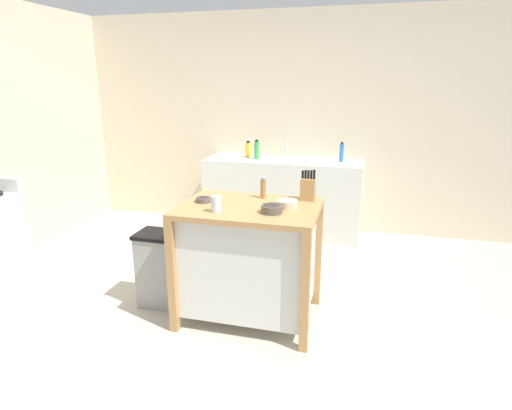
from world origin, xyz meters
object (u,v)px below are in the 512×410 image
Objects in this scene: knife_block at (308,189)px; bowl_stoneware_deep at (203,200)px; bottle_hand_soap at (257,150)px; pepper_grinder at (263,188)px; bottle_spray_cleaner at (248,150)px; bottle_dish_soap at (342,153)px; trash_bin at (161,269)px; drinking_cup at (216,204)px; bowl_ceramic_wide at (287,204)px; kitchen_island at (249,256)px; sink_faucet at (286,149)px; bowl_ceramic_small at (272,209)px.

bowl_stoneware_deep is (-0.76, -0.26, -0.07)m from knife_block.
bottle_hand_soap is (-0.86, 1.69, 0.01)m from knife_block.
knife_block reaches higher than pepper_grinder.
bottle_dish_soap is (1.12, -0.02, 0.01)m from bottle_spray_cleaner.
bottle_hand_soap is at bearing 92.86° from bowl_stoneware_deep.
pepper_grinder is 1.08m from trash_bin.
bottle_dish_soap reaches higher than drinking_cup.
knife_block is 0.81m from bowl_stoneware_deep.
bottle_spray_cleaner is 0.86× the size of bottle_hand_soap.
bowl_ceramic_wide is 0.32m from pepper_grinder.
bottle_spray_cleaner reaches higher than drinking_cup.
kitchen_island is at bearing -1.69° from bowl_stoneware_deep.
bottle_hand_soap is (-0.32, -0.17, -0.00)m from sink_faucet.
bowl_ceramic_small is at bearing -67.24° from pepper_grinder.
drinking_cup is 0.51× the size of bottle_hand_soap.
drinking_cup is at bearing -49.77° from bowl_stoneware_deep.
pepper_grinder is at bearing -84.15° from sink_faucet.
bowl_ceramic_small is 0.66× the size of bottle_hand_soap.
bowl_ceramic_small is at bearing -72.34° from bottle_hand_soap.
sink_faucet is (0.61, 2.13, 0.70)m from trash_bin.
bottle_dish_soap reaches higher than bowl_ceramic_wide.
bottle_spray_cleaner reaches higher than kitchen_island.
knife_block reaches higher than bottle_spray_cleaner.
kitchen_island is at bearing -104.40° from bottle_dish_soap.
knife_block reaches higher than drinking_cup.
bottle_hand_soap is at bearing 103.28° from kitchen_island.
trash_bin is 2.50m from bottle_dish_soap.
bowl_ceramic_wide reaches higher than trash_bin.
bottle_hand_soap reaches higher than trash_bin.
kitchen_island is 0.78m from trash_bin.
pepper_grinder is at bearing -104.84° from bottle_dish_soap.
bottle_dish_soap is at bearing -8.04° from sink_faucet.
sink_faucet is at bearing 101.51° from bowl_ceramic_wide.
bowl_stoneware_deep is (-0.65, -0.02, -0.01)m from bowl_ceramic_wide.
trash_bin is at bearing -166.62° from knife_block.
bottle_hand_soap is at bearing 111.08° from bowl_ceramic_wide.
bowl_ceramic_wide is at bearing -66.60° from bottle_spray_cleaner.
kitchen_island is 2.19m from bottle_spray_cleaner.
pepper_grinder reaches higher than bowl_ceramic_wide.
bottle_dish_soap is (0.89, 2.03, 0.08)m from bowl_stoneware_deep.
bottle_spray_cleaner is at bearing 109.50° from pepper_grinder.
bottle_dish_soap reaches higher than bottle_spray_cleaner.
bowl_stoneware_deep is at bearing -161.08° from knife_block.
pepper_grinder is 1.92m from bottle_spray_cleaner.
trash_bin is 2.17m from bottle_spray_cleaner.
bottle_spray_cleaner is (-0.23, 2.05, 0.06)m from bowl_stoneware_deep.
knife_block is at bearing 18.92° from bowl_stoneware_deep.
trash_bin is (-0.96, 0.12, -0.63)m from bowl_ceramic_small.
knife_block is at bearing 39.93° from drinking_cup.
bottle_spray_cleaner reaches higher than bowl_ceramic_wide.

